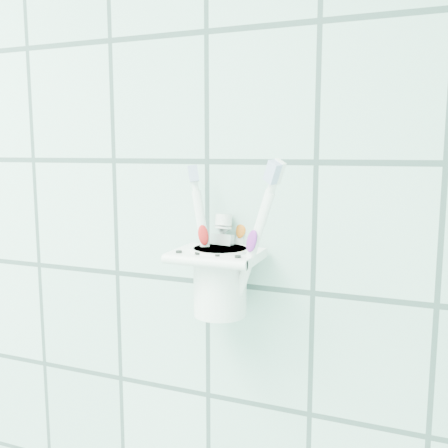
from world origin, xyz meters
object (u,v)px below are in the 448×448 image
holder_bracket (217,256)px  toothbrush_orange (234,227)px  toothbrush_pink (214,236)px  toothbrush_blue (224,228)px  cup (220,278)px  toothpaste_tube (217,254)px

holder_bracket → toothbrush_orange: toothbrush_orange is taller
toothbrush_pink → toothbrush_blue: toothbrush_blue is taller
toothbrush_pink → cup: bearing=-5.4°
toothbrush_blue → cup: bearing=-86.8°
holder_bracket → toothpaste_tube: bearing=112.9°
cup → toothbrush_pink: bearing=-158.5°
holder_bracket → cup: size_ratio=1.23×
holder_bracket → toothbrush_orange: bearing=7.7°
toothbrush_pink → toothbrush_orange: toothbrush_orange is taller
toothbrush_blue → toothbrush_orange: size_ratio=0.97×
holder_bracket → toothbrush_pink: (-0.00, 0.00, 0.03)m
cup → toothpaste_tube: bearing=128.3°
toothbrush_blue → toothpaste_tube: 0.04m
toothbrush_pink → toothbrush_blue: 0.02m
cup → toothbrush_pink: (-0.01, -0.00, 0.06)m
cup → toothpaste_tube: 0.03m
toothbrush_orange → holder_bracket: bearing=-143.4°
toothbrush_orange → toothpaste_tube: size_ratio=1.70×
holder_bracket → toothbrush_orange: 0.05m
toothbrush_pink → toothbrush_orange: 0.03m
holder_bracket → toothbrush_blue: size_ratio=0.54×
toothbrush_pink → toothbrush_orange: size_ratio=0.90×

